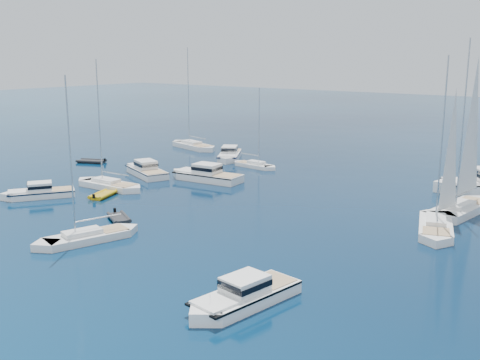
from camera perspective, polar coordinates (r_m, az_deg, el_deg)
The scene contains 15 objects.
ground at distance 44.10m, azimuth -21.28°, elevation -8.70°, with size 400.00×400.00×0.00m, color navy.
motor_cruiser_near at distance 36.19m, azimuth 0.30°, elevation -12.53°, with size 2.79×9.10×2.39m, color white, non-canonical shape.
motor_cruiser_left at distance 65.73m, azimuth -19.66°, elevation -1.67°, with size 2.54×8.31×2.18m, color white, non-canonical shape.
motor_cruiser_centre at distance 70.41m, azimuth -3.49°, elevation -0.03°, with size 3.19×10.41×2.73m, color white, non-canonical shape.
motor_cruiser_far_l at distance 74.44m, azimuth -9.52°, elevation 0.51°, with size 2.96×9.68×2.54m, color white, non-canonical shape.
motor_cruiser_horizon at distance 84.68m, azimuth -1.07°, elevation 2.14°, with size 2.90×9.48×2.49m, color white, non-canonical shape.
sailboat_fore at distance 49.40m, azimuth -15.19°, elevation -5.99°, with size 2.54×9.75×14.34m, color silver, non-canonical shape.
sailboat_mid_r at distance 53.35m, azimuth 19.15°, elevation -4.86°, with size 2.81×10.82×15.91m, color white, non-canonical shape.
sailboat_mid_l at distance 68.03m, azimuth -13.12°, elevation -0.79°, with size 2.73×10.51×15.44m, color white, non-canonical shape.
sailboat_centre at distance 78.53m, azimuth 1.47°, elevation 1.31°, with size 2.02×7.78×11.44m, color white, non-canonical shape.
sailboat_sails_r at distance 59.96m, azimuth 21.39°, elevation -3.14°, with size 3.10×11.92×17.52m, color silver, non-canonical shape.
sailboat_far_l at distance 94.89m, azimuth -4.76°, elevation 3.23°, with size 3.03×11.66×17.15m, color white, non-canonical shape.
tender_yellow at distance 64.08m, azimuth -13.69°, elevation -1.65°, with size 2.08×3.81×0.95m, color #C2960B, non-canonical shape.
tender_grey_near at distance 54.76m, azimuth -12.14°, elevation -3.99°, with size 1.98×3.59×0.95m, color black, non-canonical shape.
tender_grey_far at distance 84.57m, azimuth -14.80°, elevation 1.70°, with size 2.28×4.26×0.95m, color black, non-canonical shape.
Camera 1 is at (35.65, -20.91, 15.37)m, focal length 42.17 mm.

